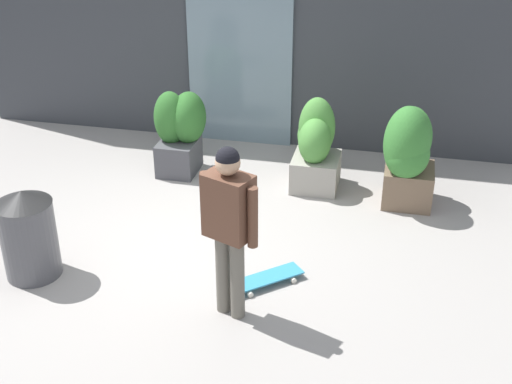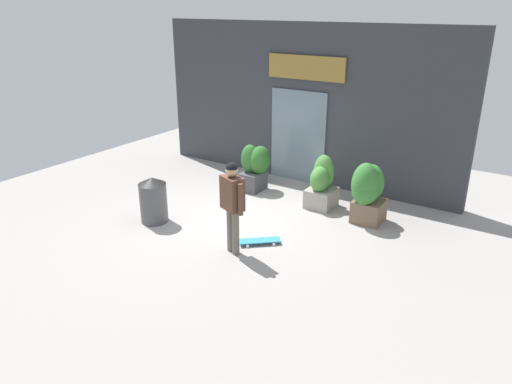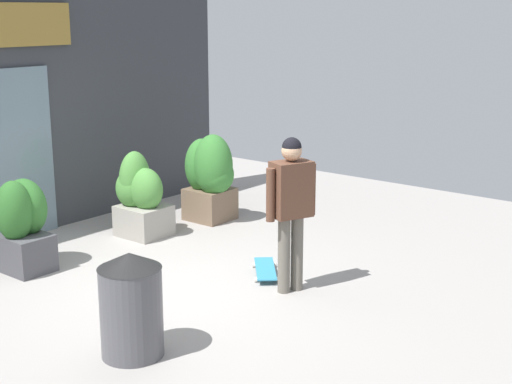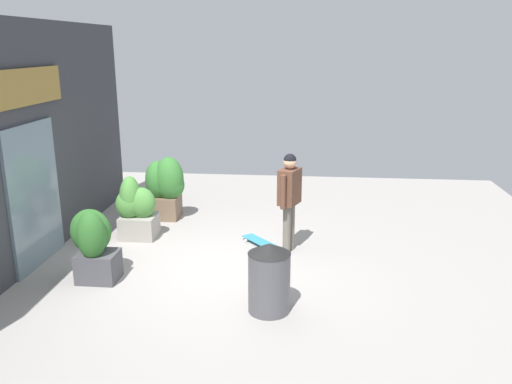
{
  "view_description": "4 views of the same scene",
  "coord_description": "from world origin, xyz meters",
  "px_view_note": "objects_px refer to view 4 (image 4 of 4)",
  "views": [
    {
      "loc": [
        2.16,
        -5.93,
        3.89
      ],
      "look_at": [
        0.94,
        -0.51,
        0.97
      ],
      "focal_mm": 47.93,
      "sensor_mm": 36.0,
      "label": 1
    },
    {
      "loc": [
        5.28,
        -7.12,
        4.09
      ],
      "look_at": [
        0.94,
        -0.51,
        0.97
      ],
      "focal_mm": 33.83,
      "sensor_mm": 36.0,
      "label": 2
    },
    {
      "loc": [
        -5.14,
        -5.39,
        2.91
      ],
      "look_at": [
        0.94,
        -0.51,
        0.97
      ],
      "focal_mm": 51.73,
      "sensor_mm": 36.0,
      "label": 3
    },
    {
      "loc": [
        -7.29,
        -1.31,
        3.32
      ],
      "look_at": [
        0.94,
        -0.51,
        0.97
      ],
      "focal_mm": 36.58,
      "sensor_mm": 36.0,
      "label": 4
    }
  ],
  "objects_px": {
    "skateboard": "(259,241)",
    "planter_box_mid": "(166,186)",
    "planter_box_left": "(135,209)",
    "trash_bin": "(269,277)",
    "planter_box_right": "(93,242)",
    "skateboarder": "(289,193)"
  },
  "relations": [
    {
      "from": "skateboard",
      "to": "planter_box_mid",
      "type": "relative_size",
      "value": 0.56
    },
    {
      "from": "planter_box_left",
      "to": "trash_bin",
      "type": "xyz_separation_m",
      "value": [
        -2.43,
        -2.54,
        -0.07
      ]
    },
    {
      "from": "planter_box_left",
      "to": "planter_box_right",
      "type": "relative_size",
      "value": 1.05
    },
    {
      "from": "skateboarder",
      "to": "planter_box_right",
      "type": "distance_m",
      "value": 3.12
    },
    {
      "from": "planter_box_mid",
      "to": "trash_bin",
      "type": "height_order",
      "value": "planter_box_mid"
    },
    {
      "from": "skateboarder",
      "to": "skateboard",
      "type": "distance_m",
      "value": 1.1
    },
    {
      "from": "trash_bin",
      "to": "planter_box_left",
      "type": "bearing_deg",
      "value": 46.26
    },
    {
      "from": "planter_box_left",
      "to": "trash_bin",
      "type": "bearing_deg",
      "value": -133.74
    },
    {
      "from": "skateboard",
      "to": "trash_bin",
      "type": "distance_m",
      "value": 2.35
    },
    {
      "from": "planter_box_left",
      "to": "planter_box_mid",
      "type": "bearing_deg",
      "value": -13.18
    },
    {
      "from": "planter_box_left",
      "to": "trash_bin",
      "type": "height_order",
      "value": "planter_box_left"
    },
    {
      "from": "planter_box_mid",
      "to": "skateboarder",
      "type": "bearing_deg",
      "value": -120.72
    },
    {
      "from": "planter_box_right",
      "to": "trash_bin",
      "type": "relative_size",
      "value": 1.15
    },
    {
      "from": "trash_bin",
      "to": "planter_box_mid",
      "type": "bearing_deg",
      "value": 32.95
    },
    {
      "from": "skateboard",
      "to": "planter_box_mid",
      "type": "height_order",
      "value": "planter_box_mid"
    },
    {
      "from": "skateboard",
      "to": "planter_box_right",
      "type": "height_order",
      "value": "planter_box_right"
    },
    {
      "from": "skateboarder",
      "to": "planter_box_mid",
      "type": "bearing_deg",
      "value": -8.68
    },
    {
      "from": "skateboard",
      "to": "skateboarder",
      "type": "bearing_deg",
      "value": -155.19
    },
    {
      "from": "planter_box_right",
      "to": "trash_bin",
      "type": "xyz_separation_m",
      "value": [
        -0.69,
        -2.59,
        -0.11
      ]
    },
    {
      "from": "planter_box_right",
      "to": "planter_box_left",
      "type": "bearing_deg",
      "value": -1.72
    },
    {
      "from": "planter_box_right",
      "to": "trash_bin",
      "type": "height_order",
      "value": "planter_box_right"
    },
    {
      "from": "planter_box_left",
      "to": "planter_box_right",
      "type": "distance_m",
      "value": 1.74
    }
  ]
}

